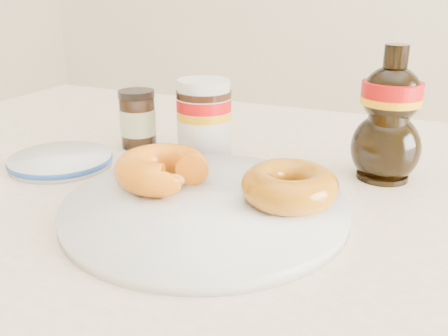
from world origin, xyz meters
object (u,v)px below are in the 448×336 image
at_px(donut_whole, 290,186).
at_px(nutella_jar, 204,115).
at_px(donut_bitten, 162,169).
at_px(syrup_bottle, 389,114).
at_px(dark_jar, 138,119).
at_px(plate, 205,207).
at_px(dining_table, 286,272).
at_px(blue_rim_saucer, 61,160).

height_order(donut_whole, nutella_jar, nutella_jar).
distance_m(donut_bitten, nutella_jar, 0.16).
xyz_separation_m(donut_bitten, syrup_bottle, (0.22, 0.16, 0.05)).
height_order(nutella_jar, dark_jar, nutella_jar).
bearing_deg(syrup_bottle, plate, -130.81).
xyz_separation_m(dining_table, blue_rim_saucer, (-0.32, 0.00, 0.09)).
relative_size(nutella_jar, syrup_bottle, 0.65).
height_order(donut_whole, blue_rim_saucer, donut_whole).
bearing_deg(plate, blue_rim_saucer, 167.30).
relative_size(donut_bitten, syrup_bottle, 0.65).
xyz_separation_m(plate, syrup_bottle, (0.16, 0.18, 0.07)).
distance_m(dining_table, nutella_jar, 0.25).
relative_size(donut_bitten, nutella_jar, 0.99).
height_order(donut_whole, dark_jar, dark_jar).
bearing_deg(blue_rim_saucer, nutella_jar, 37.25).
distance_m(dining_table, blue_rim_saucer, 0.33).
height_order(syrup_bottle, blue_rim_saucer, syrup_bottle).
xyz_separation_m(donut_whole, blue_rim_saucer, (-0.32, 0.02, -0.03)).
bearing_deg(nutella_jar, plate, -63.79).
height_order(dining_table, syrup_bottle, syrup_bottle).
relative_size(nutella_jar, dark_jar, 1.27).
bearing_deg(dining_table, donut_bitten, -167.23).
height_order(plate, donut_whole, donut_whole).
distance_m(donut_whole, syrup_bottle, 0.18).
bearing_deg(plate, syrup_bottle, 49.19).
distance_m(plate, syrup_bottle, 0.25).
xyz_separation_m(plate, nutella_jar, (-0.09, 0.17, 0.05)).
bearing_deg(nutella_jar, donut_whole, -39.80).
relative_size(donut_whole, dark_jar, 1.20).
distance_m(donut_whole, blue_rim_saucer, 0.33).
bearing_deg(donut_bitten, blue_rim_saucer, 147.35).
bearing_deg(donut_whole, plate, -157.34).
bearing_deg(donut_whole, syrup_bottle, 62.86).
xyz_separation_m(dining_table, dark_jar, (-0.27, 0.12, 0.12)).
relative_size(dining_table, nutella_jar, 12.98).
distance_m(dining_table, dark_jar, 0.32).
xyz_separation_m(dining_table, nutella_jar, (-0.16, 0.12, 0.14)).
bearing_deg(donut_bitten, donut_whole, -17.25).
relative_size(dining_table, dark_jar, 16.50).
bearing_deg(plate, donut_bitten, 161.47).
distance_m(dining_table, donut_bitten, 0.19).
xyz_separation_m(syrup_bottle, blue_rim_saucer, (-0.40, -0.13, -0.08)).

